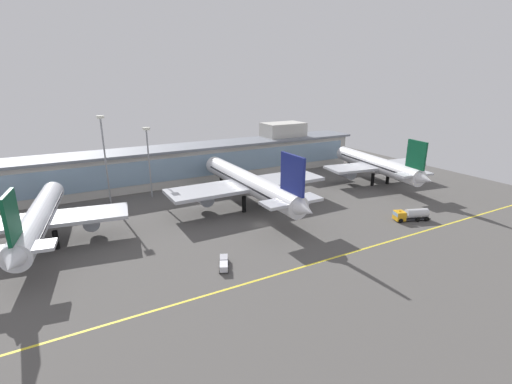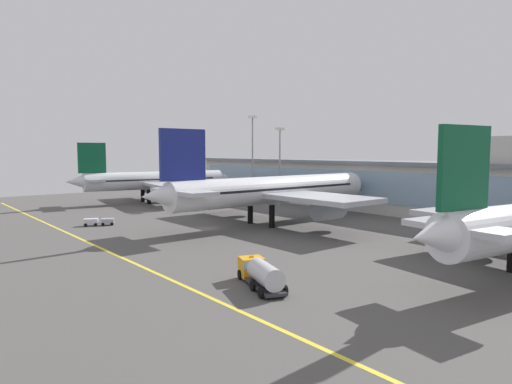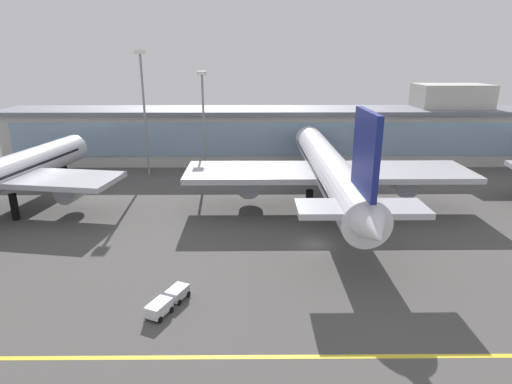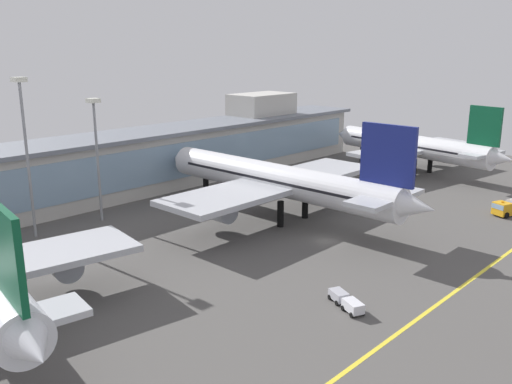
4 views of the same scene
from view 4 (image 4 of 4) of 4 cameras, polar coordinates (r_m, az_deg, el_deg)
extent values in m
plane|color=#514F4C|center=(85.22, 7.36, -5.10)|extent=(180.00, 180.00, 0.00)
cube|color=yellow|center=(75.48, 21.12, -8.72)|extent=(144.00, 0.50, 0.01)
cube|color=beige|center=(115.95, -11.41, 3.02)|extent=(125.44, 12.00, 11.39)
cube|color=#84A3BC|center=(111.04, -9.61, 2.89)|extent=(120.43, 0.20, 7.29)
cube|color=slate|center=(114.89, -11.57, 6.00)|extent=(128.44, 14.00, 0.80)
cube|color=beige|center=(140.78, 0.60, 8.95)|extent=(16.00, 10.00, 6.00)
cylinder|color=black|center=(65.63, -23.76, -10.71)|extent=(1.10, 1.10, 4.00)
cone|color=silver|center=(46.96, -22.20, -14.70)|extent=(5.06, 6.10, 4.25)
cylinder|color=#999EA8|center=(70.68, -19.42, -6.98)|extent=(4.26, 5.61, 3.50)
cube|color=#0C4C2D|center=(48.14, -24.28, -6.14)|extent=(1.70, 7.10, 8.01)
cube|color=#B7BAC1|center=(50.37, -23.57, -12.28)|extent=(11.84, 6.05, 0.64)
cylinder|color=black|center=(90.68, 2.55, -2.29)|extent=(1.10, 1.10, 4.37)
cylinder|color=black|center=(95.55, 5.11, -1.44)|extent=(1.10, 1.10, 4.37)
cylinder|color=black|center=(107.81, -5.21, 0.45)|extent=(1.10, 1.10, 4.37)
cylinder|color=silver|center=(94.25, 2.12, 1.30)|extent=(5.63, 47.86, 5.46)
cone|color=silver|center=(112.28, -7.78, 3.39)|extent=(5.20, 4.93, 5.19)
cone|color=silver|center=(80.20, 16.18, -1.43)|extent=(4.66, 6.02, 4.64)
cube|color=#84A3BC|center=(109.40, -6.62, 3.63)|extent=(4.11, 3.84, 1.64)
cube|color=black|center=(94.16, 2.12, 1.54)|extent=(5.65, 40.21, 0.44)
cube|color=#B7BAC1|center=(94.42, 2.11, 0.90)|extent=(44.58, 11.64, 0.87)
cylinder|color=#999EA8|center=(87.50, -4.13, -1.73)|extent=(3.84, 6.23, 3.82)
cylinder|color=#999EA8|center=(105.40, 5.85, 1.11)|extent=(3.84, 6.23, 3.82)
cube|color=navy|center=(80.84, 13.51, 3.76)|extent=(0.69, 8.61, 8.73)
cube|color=#B7BAC1|center=(82.24, 13.25, -0.53)|extent=(14.27, 5.31, 0.70)
cylinder|color=black|center=(130.99, 16.07, 2.44)|extent=(1.10, 1.10, 4.06)
cylinder|color=black|center=(135.89, 17.60, 2.76)|extent=(1.10, 1.10, 4.06)
cylinder|color=black|center=(144.49, 10.93, 3.88)|extent=(1.10, 1.10, 4.06)
cylinder|color=silver|center=(134.45, 15.88, 4.64)|extent=(11.05, 40.20, 5.07)
cone|color=silver|center=(147.91, 9.17, 5.91)|extent=(5.46, 5.24, 4.82)
cone|color=silver|center=(123.09, 24.03, 3.19)|extent=(5.11, 6.17, 4.31)
cube|color=#84A3BC|center=(145.70, 10.09, 6.09)|extent=(4.30, 4.09, 1.52)
cube|color=black|center=(134.38, 15.89, 4.80)|extent=(10.13, 33.90, 0.41)
cube|color=#B7BAC1|center=(134.55, 15.86, 4.38)|extent=(35.69, 14.70, 0.81)
cylinder|color=#999EA8|center=(128.22, 12.70, 3.17)|extent=(4.30, 5.66, 3.55)
cylinder|color=#999EA8|center=(143.54, 17.66, 4.06)|extent=(4.30, 5.66, 3.55)
cube|color=#0C4C2D|center=(124.09, 22.64, 6.34)|extent=(1.69, 7.19, 8.12)
cube|color=#B7BAC1|center=(124.97, 22.38, 3.70)|extent=(11.62, 6.01, 0.65)
cylinder|color=black|center=(104.78, 24.55, -2.22)|extent=(1.14, 0.66, 1.10)
cylinder|color=black|center=(106.34, 23.47, -1.87)|extent=(1.14, 0.66, 1.10)
cylinder|color=black|center=(109.75, 25.00, -1.54)|extent=(1.14, 0.66, 1.10)
cube|color=orange|center=(105.54, 24.15, -1.58)|extent=(3.09, 3.25, 2.20)
cube|color=#84A3BC|center=(105.41, 24.18, -1.33)|extent=(3.15, 3.18, 0.88)
cube|color=orange|center=(105.22, 24.22, -0.94)|extent=(0.30, 0.40, 0.20)
cylinder|color=black|center=(63.59, 11.04, -12.19)|extent=(0.43, 0.63, 0.60)
cylinder|color=black|center=(62.84, 9.87, -12.47)|extent=(0.43, 0.63, 0.60)
cylinder|color=black|center=(64.94, 10.15, -11.54)|extent=(0.43, 0.63, 0.60)
cylinder|color=black|center=(64.21, 8.99, -11.81)|extent=(0.43, 0.63, 0.60)
cube|color=silver|center=(63.64, 10.03, -11.56)|extent=(2.44, 2.99, 1.10)
cylinder|color=black|center=(65.95, 9.51, -11.08)|extent=(0.41, 0.62, 0.60)
cylinder|color=black|center=(65.24, 8.37, -11.33)|extent=(0.41, 0.62, 0.60)
cylinder|color=black|center=(67.24, 8.75, -10.52)|extent=(0.41, 0.62, 0.60)
cylinder|color=black|center=(66.53, 7.62, -10.76)|extent=(0.41, 0.62, 0.60)
cube|color=#A8A8B2|center=(66.02, 8.58, -10.53)|extent=(2.36, 2.80, 1.00)
cube|color=#2D2D33|center=(65.03, 9.26, -11.32)|extent=(0.34, 0.59, 0.08)
cylinder|color=gray|center=(90.34, -22.58, 2.89)|extent=(0.44, 0.44, 23.89)
cube|color=silver|center=(88.85, -23.38, 10.66)|extent=(1.80, 1.80, 0.70)
cylinder|color=gray|center=(95.81, -16.08, 2.91)|extent=(0.44, 0.44, 20.04)
cube|color=silver|center=(94.31, -16.53, 9.08)|extent=(1.80, 1.80, 0.70)
camera|label=1|loc=(35.43, 91.90, 8.74)|focal=25.69mm
camera|label=2|loc=(136.70, 42.99, 4.85)|focal=31.58mm
camera|label=3|loc=(57.63, 48.05, 4.73)|focal=30.05mm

